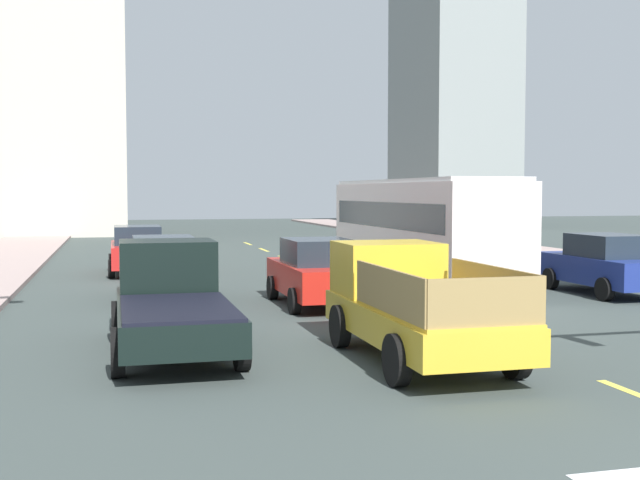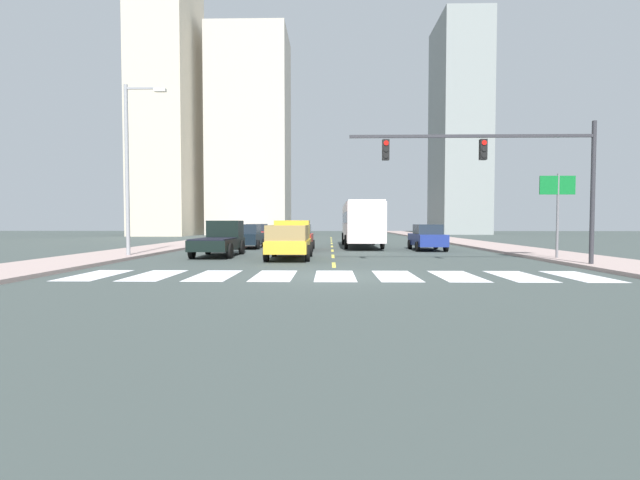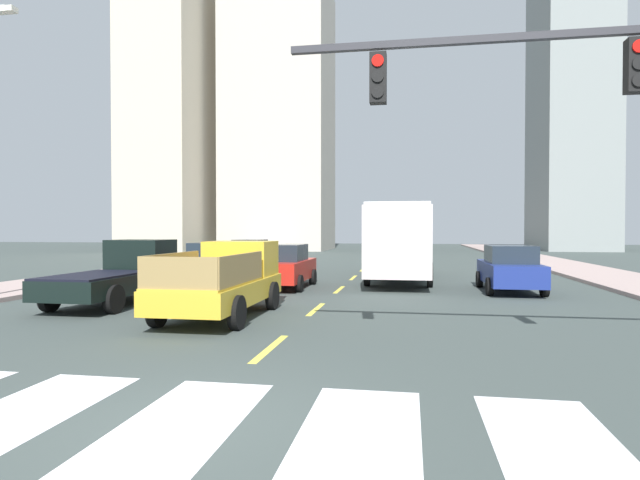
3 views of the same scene
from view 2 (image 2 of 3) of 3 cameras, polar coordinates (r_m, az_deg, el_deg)
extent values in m
plane|color=#394341|center=(15.75, 1.90, -4.55)|extent=(160.00, 160.00, 0.00)
cube|color=#A78F89|center=(35.81, 21.03, -0.75)|extent=(3.89, 110.00, 0.15)
cube|color=#A78F89|center=(35.68, -18.04, -0.72)|extent=(3.89, 110.00, 0.15)
cube|color=silver|center=(17.79, -26.54, -3.99)|extent=(1.37, 3.30, 0.01)
cube|color=silver|center=(16.91, -20.18, -4.20)|extent=(1.37, 3.30, 0.01)
cube|color=silver|center=(16.26, -13.21, -4.38)|extent=(1.37, 3.30, 0.01)
cube|color=silver|center=(15.87, -5.78, -4.49)|extent=(1.37, 3.30, 0.01)
cube|color=silver|center=(15.75, 1.90, -4.53)|extent=(1.37, 3.30, 0.01)
cube|color=silver|center=(15.92, 9.55, -4.49)|extent=(1.37, 3.30, 0.01)
cube|color=silver|center=(16.36, 16.91, -4.38)|extent=(1.37, 3.30, 0.01)
cube|color=silver|center=(17.05, 23.78, -4.21)|extent=(1.37, 3.30, 0.01)
cube|color=silver|center=(17.97, 30.03, -4.00)|extent=(1.37, 3.30, 0.01)
cube|color=#E1CE47|center=(19.73, 1.76, -3.16)|extent=(0.16, 2.40, 0.01)
cube|color=#E1CE47|center=(24.71, 1.65, -2.06)|extent=(0.16, 2.40, 0.01)
cube|color=#E1CE47|center=(29.70, 1.57, -1.33)|extent=(0.16, 2.40, 0.01)
cube|color=#E1CE47|center=(34.69, 1.52, -0.81)|extent=(0.16, 2.40, 0.01)
cube|color=#E1CE47|center=(39.69, 1.48, -0.42)|extent=(0.16, 2.40, 0.01)
cube|color=#E1CE47|center=(44.68, 1.45, -0.12)|extent=(0.16, 2.40, 0.01)
cube|color=#E1CE47|center=(49.68, 1.43, 0.12)|extent=(0.16, 2.40, 0.01)
cube|color=#E1CE47|center=(54.67, 1.41, 0.32)|extent=(0.16, 2.40, 0.01)
cube|color=gold|center=(22.97, -3.85, -0.70)|extent=(1.96, 5.20, 0.56)
cube|color=gold|center=(24.63, -3.51, 1.31)|extent=(1.84, 1.60, 1.00)
cube|color=#19232D|center=(25.07, -3.42, 1.74)|extent=(1.72, 0.08, 0.56)
cube|color=gold|center=(22.01, -4.07, -0.03)|extent=(1.84, 3.30, 0.06)
cylinder|color=black|center=(24.63, -5.80, -1.16)|extent=(0.22, 0.80, 0.80)
cylinder|color=black|center=(24.47, -1.24, -1.17)|extent=(0.22, 0.80, 0.80)
cylinder|color=black|center=(21.55, -6.81, -1.66)|extent=(0.22, 0.80, 0.80)
cylinder|color=black|center=(21.36, -1.60, -1.68)|extent=(0.22, 0.80, 0.80)
cube|color=olive|center=(22.10, -6.40, 0.96)|extent=(0.06, 3.17, 0.70)
cube|color=olive|center=(21.93, -1.73, 0.96)|extent=(0.06, 3.17, 0.70)
cube|color=olive|center=(20.42, -4.48, 0.86)|extent=(1.80, 0.06, 0.70)
cube|color=black|center=(25.25, -12.73, -0.49)|extent=(1.96, 5.20, 0.56)
cube|color=black|center=(26.87, -11.87, 1.35)|extent=(1.84, 1.60, 1.00)
cube|color=#19232D|center=(27.30, -11.67, 1.74)|extent=(1.72, 0.08, 0.56)
cube|color=black|center=(24.31, -13.28, 0.14)|extent=(1.84, 3.30, 0.06)
cylinder|color=black|center=(27.01, -13.95, -0.91)|extent=(0.22, 0.80, 0.80)
cylinder|color=black|center=(26.57, -9.86, -0.93)|extent=(0.22, 0.80, 0.80)
cylinder|color=black|center=(24.02, -15.89, -1.32)|extent=(0.22, 0.80, 0.80)
cylinder|color=black|center=(23.52, -11.32, -1.36)|extent=(0.22, 0.80, 0.80)
cube|color=silver|center=(34.14, 5.23, 2.23)|extent=(2.50, 10.80, 2.70)
cube|color=#19232D|center=(34.14, 5.23, 2.82)|extent=(2.52, 9.94, 0.80)
cube|color=silver|center=(34.16, 5.24, 4.60)|extent=(2.40, 10.37, 0.12)
cylinder|color=black|center=(37.44, 2.95, 0.17)|extent=(0.22, 1.00, 1.00)
cylinder|color=black|center=(37.60, 6.76, 0.17)|extent=(0.22, 1.00, 1.00)
cylinder|color=black|center=(31.13, 3.31, -0.25)|extent=(0.22, 1.00, 1.00)
cylinder|color=black|center=(31.33, 7.88, -0.26)|extent=(0.22, 1.00, 1.00)
cube|color=navy|center=(30.80, 13.38, 0.03)|extent=(1.80, 4.40, 0.76)
cube|color=#1E2833|center=(30.63, 13.45, 1.33)|extent=(1.58, 2.11, 0.64)
cylinder|color=black|center=(31.98, 11.28, -0.55)|extent=(0.22, 0.64, 0.64)
cylinder|color=black|center=(32.34, 14.42, -0.55)|extent=(0.22, 0.64, 0.64)
cylinder|color=black|center=(29.30, 12.21, -0.81)|extent=(0.22, 0.64, 0.64)
cylinder|color=black|center=(29.69, 15.62, -0.80)|extent=(0.22, 0.64, 0.64)
cube|color=red|center=(30.03, -2.70, 0.04)|extent=(1.80, 4.40, 0.76)
cube|color=#1E2833|center=(29.86, -2.73, 1.37)|extent=(1.58, 2.11, 0.64)
cylinder|color=black|center=(31.48, -4.17, -0.56)|extent=(0.22, 0.64, 0.64)
cylinder|color=black|center=(31.36, -0.89, -0.56)|extent=(0.22, 0.64, 0.64)
cylinder|color=black|center=(28.76, -4.68, -0.82)|extent=(0.22, 0.64, 0.64)
cylinder|color=black|center=(28.64, -1.09, -0.83)|extent=(0.22, 0.64, 0.64)
cube|color=black|center=(32.66, -9.06, 0.19)|extent=(1.80, 4.40, 0.76)
cube|color=#1E2833|center=(32.50, -9.12, 1.42)|extent=(1.58, 2.11, 0.64)
cylinder|color=black|center=(34.18, -10.13, -0.36)|extent=(0.22, 0.64, 0.64)
cylinder|color=black|center=(33.88, -7.15, -0.37)|extent=(0.22, 0.64, 0.64)
cylinder|color=black|center=(31.52, -11.11, -0.59)|extent=(0.22, 0.64, 0.64)
cylinder|color=black|center=(31.18, -7.88, -0.60)|extent=(0.22, 0.64, 0.64)
cube|color=red|center=(39.72, -7.94, 0.56)|extent=(1.80, 4.40, 0.76)
cube|color=#1E2833|center=(39.56, -7.98, 1.57)|extent=(1.58, 2.11, 0.64)
cylinder|color=black|center=(41.23, -8.87, 0.09)|extent=(0.22, 0.64, 0.64)
cylinder|color=black|center=(40.96, -6.39, 0.09)|extent=(0.22, 0.64, 0.64)
cylinder|color=black|center=(38.55, -9.58, -0.06)|extent=(0.22, 0.64, 0.64)
cylinder|color=black|center=(38.25, -6.93, -0.07)|extent=(0.22, 0.64, 0.64)
cylinder|color=#2D2D33|center=(21.68, 31.20, 4.93)|extent=(0.18, 0.18, 6.00)
cube|color=#2D2D33|center=(19.96, 18.55, 12.34)|extent=(9.98, 0.12, 0.12)
cube|color=black|center=(20.02, 19.92, 10.69)|extent=(0.28, 0.24, 0.84)
cylinder|color=red|center=(19.94, 20.05, 11.48)|extent=(0.20, 0.04, 0.20)
cylinder|color=black|center=(19.90, 20.04, 10.75)|extent=(0.20, 0.04, 0.20)
cylinder|color=black|center=(19.86, 20.03, 10.00)|extent=(0.20, 0.04, 0.20)
cube|color=black|center=(19.15, 8.31, 11.20)|extent=(0.28, 0.24, 0.84)
cylinder|color=red|center=(19.06, 8.36, 12.03)|extent=(0.20, 0.04, 0.20)
cylinder|color=black|center=(19.02, 8.35, 11.26)|extent=(0.20, 0.04, 0.20)
cylinder|color=black|center=(18.98, 8.35, 10.49)|extent=(0.20, 0.04, 0.20)
cylinder|color=slate|center=(24.62, 27.82, 2.54)|extent=(0.12, 0.12, 4.20)
cube|color=#0D6727|center=(24.64, 27.80, 6.15)|extent=(1.70, 0.06, 0.90)
cylinder|color=gray|center=(25.83, -23.19, 7.93)|extent=(0.20, 0.20, 9.00)
cube|color=gray|center=(26.26, -21.47, 17.41)|extent=(1.80, 0.10, 0.10)
cube|color=silver|center=(25.92, -19.54, 17.42)|extent=(0.60, 0.28, 0.16)
cube|color=beige|center=(71.41, -18.83, 21.40)|extent=(7.50, 11.46, 50.81)
cube|color=gray|center=(77.23, 17.15, 13.32)|extent=(7.28, 11.74, 33.59)
cube|color=#B9B2A3|center=(70.77, -8.79, 12.97)|extent=(11.43, 10.47, 30.06)
camera|label=1|loc=(12.40, -33.85, 6.74)|focal=44.70mm
camera|label=3|loc=(10.30, 17.37, 4.56)|focal=29.30mm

